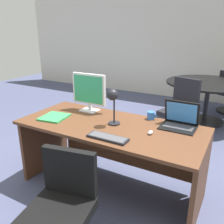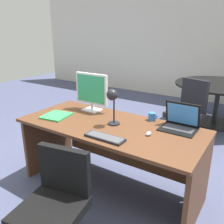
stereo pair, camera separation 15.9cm
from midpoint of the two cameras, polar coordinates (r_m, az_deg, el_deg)
The scene contains 13 objects.
ground at distance 3.94m, azimuth 9.33°, elevation -5.84°, with size 12.00×12.00×0.00m, color #474C6B.
back_wall at distance 6.07m, azimuth 18.93°, elevation 15.80°, with size 10.00×0.10×2.80m, color silver.
desk at distance 2.52m, azimuth -1.66°, elevation -7.17°, with size 1.86×0.83×0.74m.
monitor at distance 2.74m, azimuth -7.17°, elevation 5.07°, with size 0.42×0.16×0.43m.
laptop at distance 2.40m, azimuth 14.05°, elevation -1.61°, with size 0.33×0.27×0.25m.
keyboard at distance 2.09m, azimuth -3.23°, elevation -6.14°, with size 0.37×0.12×0.02m.
mouse at distance 2.19m, azimuth 7.07°, elevation -4.88°, with size 0.04×0.07×0.03m.
desk_lamp at distance 2.30m, azimuth -1.76°, elevation 3.02°, with size 0.12×0.14×0.37m.
book at distance 2.66m, azimuth -15.24°, elevation -1.19°, with size 0.29×0.31×0.02m.
coffee_mug at distance 2.54m, azimuth 7.50°, elevation -0.85°, with size 0.10×0.08×0.08m.
office_chair at distance 2.01m, azimuth -14.34°, elevation -22.88°, with size 0.56×0.57×0.79m.
meeting_table at distance 4.61m, azimuth 20.89°, elevation 4.47°, with size 1.48×1.48×0.76m.
meeting_chair_far at distance 3.93m, azimuth 14.57°, elevation -0.51°, with size 0.58×0.59×0.92m.
Camera 1 is at (1.11, -1.92, 1.64)m, focal length 38.47 mm.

